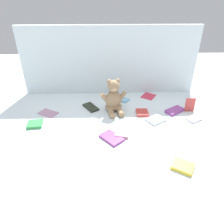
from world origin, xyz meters
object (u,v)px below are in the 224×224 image
(book_case_4, at_px, (112,138))
(book_case_11, at_px, (142,113))
(book_case_9, at_px, (122,132))
(book_case_12, at_px, (48,113))
(book_case_5, at_px, (35,124))
(book_case_8, at_px, (194,119))
(book_case_2, at_px, (175,111))
(teddy_bear, at_px, (114,99))
(book_case_6, at_px, (91,107))
(book_case_1, at_px, (183,166))
(book_case_7, at_px, (156,120))
(book_case_0, at_px, (149,96))
(book_case_10, at_px, (123,100))
(book_case_3, at_px, (190,105))

(book_case_4, relative_size, book_case_11, 1.48)
(book_case_9, bearing_deg, book_case_12, -12.89)
(book_case_5, xyz_separation_m, book_case_8, (1.08, 0.04, -0.00))
(book_case_2, relative_size, book_case_5, 1.46)
(teddy_bear, bearing_deg, book_case_6, 158.82)
(book_case_1, relative_size, book_case_2, 0.75)
(book_case_7, bearing_deg, book_case_1, -25.12)
(teddy_bear, relative_size, book_case_9, 2.18)
(book_case_0, relative_size, book_case_6, 0.80)
(teddy_bear, distance_m, book_case_6, 0.19)
(book_case_5, bearing_deg, book_case_11, -86.09)
(teddy_bear, xyz_separation_m, book_case_5, (-0.53, -0.19, -0.08))
(teddy_bear, height_order, book_case_0, teddy_bear)
(book_case_0, bearing_deg, teddy_bear, 67.53)
(book_case_1, distance_m, book_case_12, 0.98)
(book_case_6, bearing_deg, book_case_1, -84.65)
(book_case_8, xyz_separation_m, book_case_11, (-0.35, 0.09, 0.00))
(book_case_10, bearing_deg, teddy_bear, -167.83)
(book_case_10, bearing_deg, book_case_8, -82.88)
(book_case_2, bearing_deg, book_case_5, -115.27)
(teddy_bear, xyz_separation_m, book_case_0, (0.30, 0.21, -0.09))
(book_case_7, xyz_separation_m, book_case_8, (0.27, 0.00, -0.00))
(book_case_2, height_order, book_case_12, book_case_2)
(book_case_1, distance_m, book_case_3, 0.61)
(book_case_3, bearing_deg, teddy_bear, 177.62)
(teddy_bear, bearing_deg, book_case_3, -14.41)
(book_case_4, distance_m, book_case_8, 0.61)
(book_case_7, height_order, book_case_11, book_case_11)
(book_case_4, relative_size, book_case_12, 1.02)
(book_case_3, bearing_deg, book_case_7, -154.85)
(book_case_4, bearing_deg, book_case_11, -170.22)
(book_case_6, bearing_deg, book_case_2, -40.20)
(book_case_1, bearing_deg, book_case_8, -174.01)
(book_case_12, bearing_deg, book_case_10, -41.21)
(book_case_3, distance_m, book_case_6, 0.73)
(book_case_4, relative_size, book_case_8, 1.49)
(teddy_bear, height_order, book_case_1, teddy_bear)
(book_case_3, relative_size, book_case_6, 0.76)
(book_case_5, bearing_deg, book_case_2, -87.38)
(book_case_0, height_order, book_case_12, same)
(book_case_11, bearing_deg, book_case_7, -49.34)
(book_case_8, xyz_separation_m, book_case_9, (-0.51, -0.14, 0.00))
(book_case_0, bearing_deg, book_case_1, 124.77)
(book_case_5, distance_m, book_case_11, 0.75)
(book_case_8, height_order, book_case_12, book_case_8)
(book_case_2, bearing_deg, book_case_12, -123.95)
(book_case_2, xyz_separation_m, book_case_6, (-0.62, 0.07, -0.00))
(book_case_5, bearing_deg, book_case_1, -121.12)
(book_case_11, bearing_deg, teddy_bear, 164.10)
(book_case_1, height_order, book_case_4, book_case_1)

